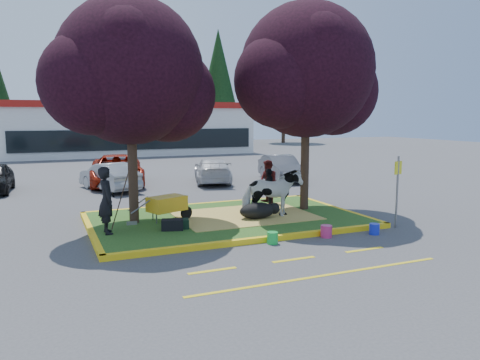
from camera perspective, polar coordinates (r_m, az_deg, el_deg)
name	(u,v)px	position (r m, az deg, el deg)	size (l,w,h in m)	color
ground	(227,222)	(14.69, -1.59, -5.12)	(90.00, 90.00, 0.00)	#424244
median_island	(227,219)	(14.67, -1.59, -4.84)	(8.00, 5.00, 0.15)	#214F18
curb_near	(263,239)	(12.38, 2.84, -7.25)	(8.30, 0.16, 0.15)	yellow
curb_far	(201,205)	(17.05, -4.79, -3.06)	(8.30, 0.16, 0.15)	yellow
curb_left	(91,232)	(13.75, -17.71, -6.08)	(0.16, 5.30, 0.15)	yellow
curb_right	(336,209)	(16.57, 11.66, -3.51)	(0.16, 5.30, 0.15)	yellow
straw_bedding	(245,215)	(14.88, 0.56, -4.34)	(4.20, 3.00, 0.01)	#DAC659
tree_purple_left	(131,78)	(13.95, -13.18, 12.02)	(5.06, 4.20, 6.51)	black
tree_purple_right	(307,77)	(15.82, 8.21, 12.36)	(5.30, 4.40, 6.82)	black
fire_lane_stripe_a	(212,271)	(10.22, -3.39, -10.98)	(1.10, 0.12, 0.01)	yellow
fire_lane_stripe_b	(294,259)	(11.02, 6.58, -9.60)	(1.10, 0.12, 0.01)	yellow
fire_lane_stripe_c	(364,250)	(12.10, 14.92, -8.22)	(1.10, 0.12, 0.01)	yellow
fire_lane_long	(323,276)	(10.05, 10.04, -11.41)	(6.00, 0.10, 0.01)	yellow
retail_building	(130,128)	(41.94, -13.28, 6.24)	(20.40, 8.40, 4.40)	silver
treeline	(104,72)	(51.52, -16.25, 12.51)	(46.58, 7.80, 14.63)	black
cow	(271,193)	(14.49, 3.86, -1.65)	(0.82, 1.80, 1.52)	white
calf	(257,211)	(14.41, 2.13, -3.75)	(1.15, 0.65, 0.50)	black
handler	(107,200)	(12.99, -15.96, -2.40)	(0.66, 0.43, 1.81)	black
visitor_a	(268,182)	(16.83, 3.43, -0.23)	(0.76, 0.59, 1.56)	#4A1515
visitor_b	(269,188)	(16.08, 3.54, -0.99)	(0.79, 0.33, 1.36)	black
wheelbarrow	(167,204)	(14.24, -8.84, -2.90)	(1.95, 1.02, 0.74)	black
gear_bag_dark	(172,225)	(13.14, -8.25, -5.41)	(0.59, 0.32, 0.30)	black
gear_bag_green	(179,224)	(13.27, -7.40, -5.33)	(0.51, 0.32, 0.27)	black
sign_post	(397,185)	(14.42, 18.64, -0.56)	(0.30, 0.09, 2.13)	slate
bucket_green	(272,238)	(12.24, 3.97, -7.05)	(0.29, 0.29, 0.31)	green
bucket_pink	(326,231)	(13.05, 10.47, -6.17)	(0.31, 0.31, 0.33)	#CF2E6E
bucket_blue	(374,229)	(13.68, 16.06, -5.76)	(0.28, 0.28, 0.30)	#1A2CD7
car_silver	(109,177)	(21.47, -15.63, 0.40)	(1.31, 3.74, 1.23)	#94989B
car_red	(117,170)	(23.10, -14.78, 1.19)	(2.38, 5.15, 1.43)	#9C200D
car_white	(212,170)	(23.19, -3.38, 1.20)	(1.71, 4.20, 1.22)	silver
car_grey	(281,168)	(23.90, 5.02, 1.47)	(1.37, 3.92, 1.29)	#585A60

